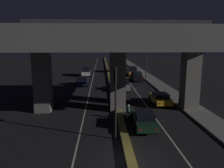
% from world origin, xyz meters
% --- Properties ---
extents(ground_plane, '(200.00, 200.00, 0.00)m').
position_xyz_m(ground_plane, '(0.00, 0.00, 0.00)').
color(ground_plane, black).
extents(lane_line_left_inner, '(0.12, 126.00, 0.00)m').
position_xyz_m(lane_line_left_inner, '(-3.46, 35.00, 0.00)').
color(lane_line_left_inner, beige).
rests_on(lane_line_left_inner, ground_plane).
extents(lane_line_right_inner, '(0.12, 126.00, 0.00)m').
position_xyz_m(lane_line_right_inner, '(3.46, 35.00, 0.00)').
color(lane_line_right_inner, beige).
rests_on(lane_line_right_inner, ground_plane).
extents(median_divider, '(0.60, 126.00, 0.28)m').
position_xyz_m(median_divider, '(0.00, 35.00, 0.14)').
color(median_divider, olive).
rests_on(median_divider, ground_plane).
extents(sidewalk_right, '(2.60, 126.00, 0.15)m').
position_xyz_m(sidewalk_right, '(8.22, 28.00, 0.08)').
color(sidewalk_right, gray).
rests_on(sidewalk_right, ground_plane).
extents(elevated_overpass, '(19.24, 12.68, 9.41)m').
position_xyz_m(elevated_overpass, '(0.00, 10.67, 7.08)').
color(elevated_overpass, slate).
rests_on(elevated_overpass, ground_plane).
extents(traffic_light_left_of_median, '(0.30, 0.49, 5.46)m').
position_xyz_m(traffic_light_left_of_median, '(-0.70, 3.44, 3.71)').
color(traffic_light_left_of_median, black).
rests_on(traffic_light_left_of_median, ground_plane).
extents(street_lamp, '(2.81, 0.32, 8.98)m').
position_xyz_m(street_lamp, '(6.80, 30.63, 5.30)').
color(street_lamp, '#2D2D30').
rests_on(street_lamp, ground_plane).
extents(car_dark_green_lead, '(2.00, 4.82, 1.39)m').
position_xyz_m(car_dark_green_lead, '(1.88, 5.70, 0.74)').
color(car_dark_green_lead, black).
rests_on(car_dark_green_lead, ground_plane).
extents(car_taxi_yellow_second, '(2.03, 4.18, 1.36)m').
position_xyz_m(car_taxi_yellow_second, '(5.19, 12.63, 0.72)').
color(car_taxi_yellow_second, gold).
rests_on(car_taxi_yellow_second, ground_plane).
extents(car_silver_third, '(2.07, 4.19, 1.49)m').
position_xyz_m(car_silver_third, '(1.70, 20.66, 0.75)').
color(car_silver_third, gray).
rests_on(car_silver_third, ground_plane).
extents(car_black_fourth, '(2.10, 4.04, 1.74)m').
position_xyz_m(car_black_fourth, '(5.00, 28.73, 0.90)').
color(car_black_fourth, black).
rests_on(car_black_fourth, ground_plane).
extents(car_taxi_yellow_fifth, '(2.14, 4.42, 1.96)m').
position_xyz_m(car_taxi_yellow_fifth, '(5.22, 36.23, 1.02)').
color(car_taxi_yellow_fifth, gold).
rests_on(car_taxi_yellow_fifth, ground_plane).
extents(car_dark_green_sixth, '(1.97, 4.77, 1.90)m').
position_xyz_m(car_dark_green_sixth, '(1.81, 42.13, 1.00)').
color(car_dark_green_sixth, black).
rests_on(car_dark_green_sixth, ground_plane).
extents(car_dark_blue_lead_oncoming, '(2.07, 4.28, 1.45)m').
position_xyz_m(car_dark_blue_lead_oncoming, '(-4.95, 24.90, 0.73)').
color(car_dark_blue_lead_oncoming, '#141938').
rests_on(car_dark_blue_lead_oncoming, ground_plane).
extents(car_white_second_oncoming, '(2.19, 4.87, 1.97)m').
position_xyz_m(car_white_second_oncoming, '(-5.07, 35.98, 1.04)').
color(car_white_second_oncoming, silver).
rests_on(car_white_second_oncoming, ground_plane).
extents(motorcycle_white_filtering_near, '(0.33, 1.84, 1.49)m').
position_xyz_m(motorcycle_white_filtering_near, '(0.78, 7.51, 0.63)').
color(motorcycle_white_filtering_near, black).
rests_on(motorcycle_white_filtering_near, ground_plane).
extents(motorcycle_blue_filtering_mid, '(0.34, 1.79, 1.47)m').
position_xyz_m(motorcycle_blue_filtering_mid, '(1.00, 14.12, 0.63)').
color(motorcycle_blue_filtering_mid, black).
rests_on(motorcycle_blue_filtering_mid, ground_plane).
extents(motorcycle_black_filtering_far, '(0.33, 1.94, 1.47)m').
position_xyz_m(motorcycle_black_filtering_far, '(0.59, 21.44, 0.62)').
color(motorcycle_black_filtering_far, black).
rests_on(motorcycle_black_filtering_far, ground_plane).
extents(pedestrian_on_sidewalk, '(0.36, 0.36, 1.83)m').
position_xyz_m(pedestrian_on_sidewalk, '(7.63, 12.09, 1.08)').
color(pedestrian_on_sidewalk, '#2D261E').
rests_on(pedestrian_on_sidewalk, sidewalk_right).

